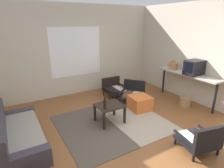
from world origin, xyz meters
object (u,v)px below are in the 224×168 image
object	(u,v)px
clay_vase	(173,66)
glass_bottle	(105,104)
armchair_by_window	(114,88)
coffee_table	(109,109)
crt_television	(194,67)
armchair_corner	(133,93)
wicker_basket	(185,102)
console_shelf	(187,76)
couch	(18,135)
armchair_striped_foreground	(201,140)
ottoman_orange	(140,103)

from	to	relation	value
clay_vase	glass_bottle	size ratio (longest dim) A/B	0.99
armchair_by_window	coffee_table	bearing A→B (deg)	-125.26
coffee_table	armchair_by_window	xyz separation A→B (m)	(0.92, 1.31, -0.09)
coffee_table	crt_television	distance (m)	2.54
armchair_corner	wicker_basket	distance (m)	1.44
wicker_basket	glass_bottle	bearing A→B (deg)	175.46
coffee_table	clay_vase	bearing A→B (deg)	10.10
armchair_corner	glass_bottle	xyz separation A→B (m)	(-1.33, -0.79, 0.27)
console_shelf	couch	bearing A→B (deg)	176.46
armchair_by_window	clay_vase	xyz separation A→B (m)	(1.50, -0.87, 0.70)
wicker_basket	armchair_by_window	bearing A→B (deg)	128.61
crt_television	clay_vase	world-z (taller)	crt_television
couch	armchair_striped_foreground	world-z (taller)	couch
coffee_table	crt_television	size ratio (longest dim) A/B	1.26
armchair_striped_foreground	crt_television	xyz separation A→B (m)	(1.59, 1.43, 0.79)
armchair_striped_foreground	armchair_by_window	bearing A→B (deg)	88.27
console_shelf	crt_television	world-z (taller)	crt_television
coffee_table	armchair_by_window	bearing A→B (deg)	54.74
wicker_basket	ottoman_orange	bearing A→B (deg)	158.87
clay_vase	coffee_table	bearing A→B (deg)	-169.90
couch	coffee_table	distance (m)	1.88
armchair_by_window	crt_television	xyz separation A→B (m)	(1.50, -1.57, 0.79)
couch	crt_television	distance (m)	4.39
console_shelf	crt_television	bearing A→B (deg)	-91.08
armchair_striped_foreground	armchair_corner	size ratio (longest dim) A/B	0.82
coffee_table	clay_vase	xyz separation A→B (m)	(2.43, 0.43, 0.61)
glass_bottle	console_shelf	bearing A→B (deg)	0.18
wicker_basket	console_shelf	bearing A→B (deg)	41.23
couch	armchair_by_window	xyz separation A→B (m)	(2.79, 1.14, 0.05)
couch	armchair_striped_foreground	distance (m)	3.28
couch	clay_vase	bearing A→B (deg)	3.55
couch	glass_bottle	size ratio (longest dim) A/B	6.71
armchair_by_window	ottoman_orange	bearing A→B (deg)	-85.72
coffee_table	armchair_striped_foreground	size ratio (longest dim) A/B	0.85
armchair_striped_foreground	clay_vase	size ratio (longest dim) A/B	2.65
ottoman_orange	crt_television	bearing A→B (deg)	-16.95
clay_vase	glass_bottle	distance (m)	2.69
console_shelf	armchair_by_window	bearing A→B (deg)	136.94
coffee_table	ottoman_orange	bearing A→B (deg)	9.31
couch	coffee_table	size ratio (longest dim) A/B	2.99
armchair_striped_foreground	crt_television	bearing A→B (deg)	42.01
couch	armchair_striped_foreground	bearing A→B (deg)	-34.67
couch	armchair_corner	xyz separation A→B (m)	(3.02, 0.52, 0.06)
armchair_by_window	ottoman_orange	xyz separation A→B (m)	(0.09, -1.14, -0.07)
crt_television	wicker_basket	xyz separation A→B (m)	(-0.22, -0.03, -0.92)
armchair_by_window	console_shelf	distance (m)	2.12
coffee_table	console_shelf	size ratio (longest dim) A/B	0.33
crt_television	armchair_by_window	bearing A→B (deg)	133.67
coffee_table	crt_television	bearing A→B (deg)	-6.26
crt_television	couch	bearing A→B (deg)	174.25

